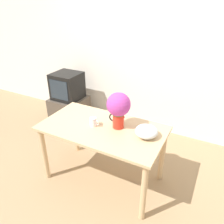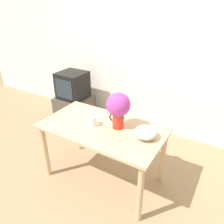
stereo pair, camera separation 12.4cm
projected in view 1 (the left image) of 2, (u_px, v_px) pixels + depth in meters
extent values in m
plane|color=#9E7F5B|center=(94.00, 189.00, 2.57)|extent=(12.00, 12.00, 0.00)
cube|color=silver|center=(150.00, 50.00, 3.26)|extent=(8.00, 0.05, 2.60)
cube|color=tan|center=(102.00, 128.00, 2.40)|extent=(1.37, 0.74, 0.03)
cylinder|color=tan|center=(45.00, 154.00, 2.59)|extent=(0.06, 0.06, 0.71)
cylinder|color=tan|center=(144.00, 193.00, 2.07)|extent=(0.06, 0.06, 0.71)
cylinder|color=tan|center=(76.00, 129.00, 3.08)|extent=(0.06, 0.06, 0.71)
cylinder|color=tan|center=(162.00, 156.00, 2.56)|extent=(0.06, 0.06, 0.71)
cylinder|color=red|center=(118.00, 120.00, 2.35)|extent=(0.12, 0.12, 0.19)
cone|color=red|center=(123.00, 115.00, 2.30)|extent=(0.04, 0.04, 0.05)
torus|color=black|center=(113.00, 118.00, 2.37)|extent=(0.10, 0.01, 0.10)
sphere|color=#3D7033|center=(118.00, 108.00, 2.29)|extent=(0.19, 0.19, 0.19)
sphere|color=#B23D99|center=(119.00, 104.00, 2.26)|extent=(0.25, 0.25, 0.25)
cylinder|color=white|center=(93.00, 122.00, 2.40)|extent=(0.08, 0.08, 0.10)
torus|color=white|center=(96.00, 123.00, 2.38)|extent=(0.07, 0.01, 0.07)
ellipsoid|color=silver|center=(146.00, 131.00, 2.21)|extent=(0.23, 0.23, 0.12)
cube|color=#4C4238|center=(70.00, 110.00, 3.86)|extent=(0.56, 0.53, 0.47)
cube|color=black|center=(67.00, 86.00, 3.64)|extent=(0.44, 0.43, 0.44)
cube|color=#232D38|center=(59.00, 90.00, 3.47)|extent=(0.35, 0.01, 0.32)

